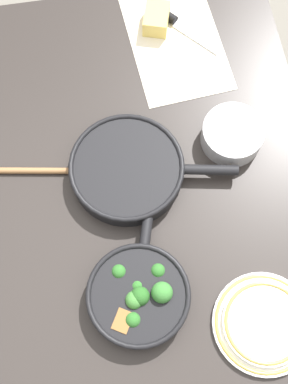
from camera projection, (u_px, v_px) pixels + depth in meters
The scene contains 10 objects.
ground_plane at pixel (144, 262), 1.97m from camera, with size 14.00×14.00×0.00m, color slate.
dining_table_red at pixel (144, 206), 1.35m from camera, with size 1.20×0.85×0.75m.
skillet_broccoli at pixel (139, 294), 1.16m from camera, with size 0.36×0.23×0.08m.
skillet_eggs at pixel (128, 169), 1.26m from camera, with size 0.27×0.39×0.05m.
wooden_spoon at pixel (68, 171), 1.28m from camera, with size 0.09×0.37×0.02m.
parchment_sheet at pixel (176, 42), 1.41m from camera, with size 0.37×0.26×0.00m.
grater_knife at pixel (174, 21), 1.42m from camera, with size 0.19×0.18×0.02m.
cheese_block at pixel (156, 19), 1.40m from camera, with size 0.10×0.08×0.05m.
dinner_plate_stack at pixel (264, 323), 1.15m from camera, with size 0.22×0.22×0.03m.
prep_bowl_steel at pixel (232, 135), 1.29m from camera, with size 0.15×0.15×0.06m.
Camera 1 is at (-0.41, 0.07, 1.94)m, focal length 50.00 mm.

